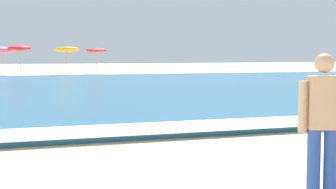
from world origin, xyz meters
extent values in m
cube|color=teal|center=(0.00, 18.33, 0.07)|extent=(120.00, 28.00, 0.14)
cube|color=white|center=(0.00, 4.93, 0.15)|extent=(120.00, 1.64, 0.01)
cylinder|color=#284CA3|center=(2.33, -0.41, 0.44)|extent=(0.15, 0.15, 0.88)
cylinder|color=#284CA3|center=(2.50, -0.47, 0.44)|extent=(0.15, 0.15, 0.88)
cube|color=tan|center=(2.41, -0.44, 1.18)|extent=(0.39, 0.32, 0.60)
sphere|color=tan|center=(2.41, -0.44, 1.62)|extent=(0.22, 0.22, 0.22)
cylinder|color=tan|center=(2.20, -0.36, 1.13)|extent=(0.10, 0.10, 0.58)
cylinder|color=beige|center=(-0.85, 36.85, 0.96)|extent=(0.05, 0.05, 1.91)
ellipsoid|color=pink|center=(-0.85, 36.85, 2.00)|extent=(1.86, 1.87, 0.58)
cylinder|color=beige|center=(0.43, 35.90, 1.05)|extent=(0.05, 0.05, 2.10)
ellipsoid|color=red|center=(0.43, 35.90, 2.16)|extent=(1.87, 1.88, 0.48)
cylinder|color=beige|center=(4.18, 36.68, 1.00)|extent=(0.05, 0.05, 2.00)
ellipsoid|color=#F4A31E|center=(4.18, 36.68, 2.06)|extent=(2.09, 2.12, 0.59)
cylinder|color=beige|center=(6.65, 36.85, 0.97)|extent=(0.05, 0.05, 1.95)
ellipsoid|color=red|center=(6.65, 36.85, 2.00)|extent=(1.81, 1.81, 0.38)
camera|label=1|loc=(-1.00, -5.16, 1.73)|focal=53.39mm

